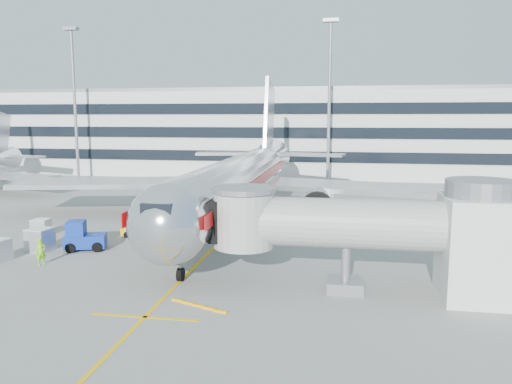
% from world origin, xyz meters
% --- Properties ---
extents(ground, '(180.00, 180.00, 0.00)m').
position_xyz_m(ground, '(0.00, 0.00, 0.00)').
color(ground, gray).
rests_on(ground, ground).
extents(lead_in_line, '(0.25, 70.00, 0.01)m').
position_xyz_m(lead_in_line, '(0.00, 10.00, 0.01)').
color(lead_in_line, '#EFAC0C').
rests_on(lead_in_line, ground).
extents(stop_bar, '(6.00, 0.25, 0.01)m').
position_xyz_m(stop_bar, '(0.00, -14.00, 0.01)').
color(stop_bar, '#EFAC0C').
rests_on(stop_bar, ground).
extents(main_jet, '(50.95, 48.70, 16.06)m').
position_xyz_m(main_jet, '(0.00, 11.72, 4.23)').
color(main_jet, silver).
rests_on(main_jet, ground).
extents(jet_bridge, '(17.80, 4.50, 7.00)m').
position_xyz_m(jet_bridge, '(12.18, -8.00, 3.87)').
color(jet_bridge, silver).
rests_on(jet_bridge, ground).
extents(terminal, '(150.00, 24.25, 15.60)m').
position_xyz_m(terminal, '(0.00, 57.95, 7.80)').
color(terminal, silver).
rests_on(terminal, ground).
extents(light_mast_west, '(2.40, 1.20, 25.45)m').
position_xyz_m(light_mast_west, '(-35.00, 42.00, 14.88)').
color(light_mast_west, gray).
rests_on(light_mast_west, ground).
extents(light_mast_centre, '(2.40, 1.20, 25.45)m').
position_xyz_m(light_mast_centre, '(8.00, 42.00, 14.88)').
color(light_mast_centre, gray).
rests_on(light_mast_centre, ground).
extents(belt_loader, '(4.25, 1.78, 2.01)m').
position_xyz_m(belt_loader, '(-7.04, 3.31, 0.57)').
color(belt_loader, '#FFB00A').
rests_on(belt_loader, ground).
extents(baggage_tug, '(3.56, 2.81, 2.36)m').
position_xyz_m(baggage_tug, '(-10.16, -1.89, 1.03)').
color(baggage_tug, '#0D2D99').
rests_on(baggage_tug, ground).
extents(cargo_container_left, '(1.88, 1.88, 1.82)m').
position_xyz_m(cargo_container_left, '(-13.36, -2.75, 0.91)').
color(cargo_container_left, silver).
rests_on(cargo_container_left, ground).
extents(cargo_container_right, '(1.52, 1.52, 1.48)m').
position_xyz_m(cargo_container_right, '(-16.38, 2.08, 0.75)').
color(cargo_container_right, silver).
rests_on(cargo_container_right, ground).
extents(ramp_worker, '(0.80, 0.84, 1.94)m').
position_xyz_m(ramp_worker, '(-11.00, -6.27, 0.97)').
color(ramp_worker, '#80D816').
rests_on(ramp_worker, ground).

